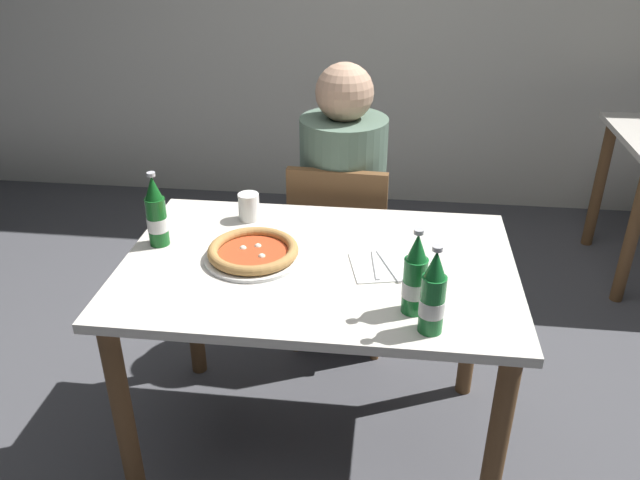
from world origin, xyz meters
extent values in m
plane|color=#4C4C51|center=(0.00, 0.00, 0.00)|extent=(8.00, 8.00, 0.00)
cube|color=silver|center=(0.00, 0.00, 0.73)|extent=(1.20, 0.80, 0.03)
cylinder|color=brown|center=(-0.54, -0.34, 0.36)|extent=(0.06, 0.06, 0.72)
cylinder|color=brown|center=(0.54, -0.34, 0.36)|extent=(0.06, 0.06, 0.72)
cylinder|color=brown|center=(-0.54, 0.34, 0.36)|extent=(0.06, 0.06, 0.72)
cylinder|color=brown|center=(0.54, 0.34, 0.36)|extent=(0.06, 0.06, 0.72)
cube|color=brown|center=(0.02, 0.68, 0.43)|extent=(0.42, 0.42, 0.04)
cube|color=brown|center=(0.01, 0.50, 0.65)|extent=(0.38, 0.06, 0.40)
cylinder|color=brown|center=(0.20, 0.84, 0.21)|extent=(0.04, 0.04, 0.41)
cylinder|color=brown|center=(-0.14, 0.86, 0.21)|extent=(0.04, 0.04, 0.41)
cylinder|color=brown|center=(0.18, 0.50, 0.21)|extent=(0.04, 0.04, 0.41)
cylinder|color=brown|center=(-0.16, 0.52, 0.21)|extent=(0.04, 0.04, 0.41)
cube|color=#2D3342|center=(0.02, 0.66, 0.23)|extent=(0.32, 0.28, 0.45)
cylinder|color=slate|center=(0.02, 0.66, 0.73)|extent=(0.34, 0.34, 0.55)
sphere|color=tan|center=(0.02, 0.66, 1.10)|extent=(0.22, 0.22, 0.22)
cylinder|color=brown|center=(1.34, 1.09, 0.36)|extent=(0.06, 0.06, 0.72)
cylinder|color=brown|center=(1.34, 1.67, 0.36)|extent=(0.06, 0.06, 0.72)
cylinder|color=white|center=(-0.20, 0.00, 0.76)|extent=(0.30, 0.30, 0.01)
cylinder|color=#CC4723|center=(-0.20, 0.00, 0.77)|extent=(0.22, 0.22, 0.01)
torus|color=#B78447|center=(-0.20, 0.00, 0.78)|extent=(0.28, 0.28, 0.03)
sphere|color=silver|center=(-0.24, 0.02, 0.77)|extent=(0.02, 0.02, 0.02)
sphere|color=silver|center=(-0.17, -0.02, 0.77)|extent=(0.02, 0.02, 0.02)
sphere|color=silver|center=(-0.20, 0.04, 0.77)|extent=(0.02, 0.02, 0.02)
cylinder|color=#196B2D|center=(0.33, -0.31, 0.83)|extent=(0.06, 0.06, 0.16)
cone|color=#196B2D|center=(0.33, -0.31, 0.95)|extent=(0.05, 0.05, 0.07)
cylinder|color=#B7B7BC|center=(0.33, -0.31, 0.99)|extent=(0.03, 0.03, 0.01)
cylinder|color=white|center=(0.33, -0.31, 0.82)|extent=(0.07, 0.07, 0.04)
cylinder|color=#14591E|center=(-0.52, 0.06, 0.83)|extent=(0.06, 0.06, 0.16)
cone|color=#14591E|center=(-0.52, 0.06, 0.95)|extent=(0.05, 0.05, 0.07)
cylinder|color=#B7B7BC|center=(-0.52, 0.06, 0.99)|extent=(0.03, 0.03, 0.01)
cylinder|color=white|center=(-0.52, 0.06, 0.82)|extent=(0.07, 0.07, 0.04)
cylinder|color=#196B2D|center=(0.28, -0.23, 0.83)|extent=(0.06, 0.06, 0.16)
cone|color=#196B2D|center=(0.28, -0.23, 0.95)|extent=(0.05, 0.05, 0.07)
cylinder|color=#B7B7BC|center=(0.28, -0.23, 0.99)|extent=(0.03, 0.03, 0.01)
cylinder|color=white|center=(0.28, -0.23, 0.82)|extent=(0.07, 0.07, 0.04)
cube|color=white|center=(0.20, -0.01, 0.75)|extent=(0.22, 0.22, 0.00)
cube|color=silver|center=(0.22, -0.01, 0.76)|extent=(0.08, 0.18, 0.00)
cube|color=silver|center=(0.18, -0.01, 0.76)|extent=(0.03, 0.17, 0.00)
cylinder|color=white|center=(-0.27, 0.27, 0.80)|extent=(0.07, 0.07, 0.09)
camera|label=1|loc=(0.21, -1.67, 1.73)|focal=35.75mm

